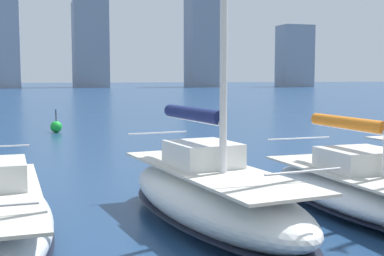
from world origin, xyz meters
The scene contains 3 objects.
sailboat_orange centered at (-4.01, -6.09, 0.60)m, with size 3.08×7.84×11.23m.
sailboat_navy centered at (0.13, -6.10, 0.75)m, with size 3.31×7.67×10.76m.
channel_buoy centered at (2.50, -28.00, 0.36)m, with size 0.70×0.70×1.40m.
Camera 1 is at (3.97, 5.10, 3.37)m, focal length 50.00 mm.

